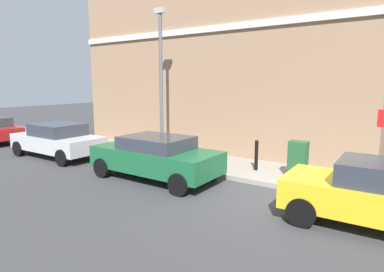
# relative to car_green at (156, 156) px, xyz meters

# --- Properties ---
(ground) EXTENTS (80.00, 80.00, 0.00)m
(ground) POSITION_rel_car_green_xyz_m (0.54, -3.93, -0.75)
(ground) COLOR #38383A
(sidewalk) EXTENTS (2.54, 30.00, 0.15)m
(sidewalk) POSITION_rel_car_green_xyz_m (2.47, 2.07, -0.67)
(sidewalk) COLOR gray
(sidewalk) RESTS_ON ground
(corner_building) EXTENTS (6.70, 13.58, 8.42)m
(corner_building) POSITION_rel_car_green_xyz_m (7.04, 0.86, 3.46)
(corner_building) COLOR #937256
(corner_building) RESTS_ON ground
(car_green) EXTENTS (1.93, 4.24, 1.40)m
(car_green) POSITION_rel_car_green_xyz_m (0.00, 0.00, 0.00)
(car_green) COLOR #195933
(car_green) RESTS_ON ground
(car_silver) EXTENTS (1.96, 4.17, 1.41)m
(car_silver) POSITION_rel_car_green_xyz_m (0.10, 5.46, -0.01)
(car_silver) COLOR #B7B7BC
(car_silver) RESTS_ON ground
(utility_cabinet) EXTENTS (0.46, 0.61, 1.15)m
(utility_cabinet) POSITION_rel_car_green_xyz_m (2.21, -3.88, -0.07)
(utility_cabinet) COLOR #1E4C28
(utility_cabinet) RESTS_ON sidewalk
(bollard_near_cabinet) EXTENTS (0.14, 0.14, 1.04)m
(bollard_near_cabinet) POSITION_rel_car_green_xyz_m (2.31, -2.46, -0.04)
(bollard_near_cabinet) COLOR black
(bollard_near_cabinet) RESTS_ON sidewalk
(lamppost) EXTENTS (0.20, 0.44, 5.72)m
(lamppost) POSITION_rel_car_green_xyz_m (2.16, 1.53, 2.55)
(lamppost) COLOR #59595B
(lamppost) RESTS_ON sidewalk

